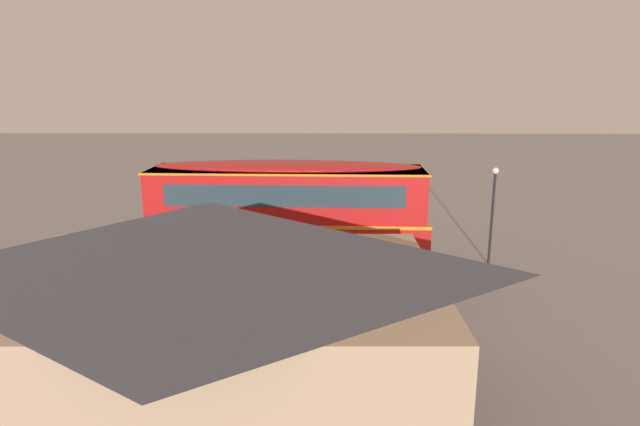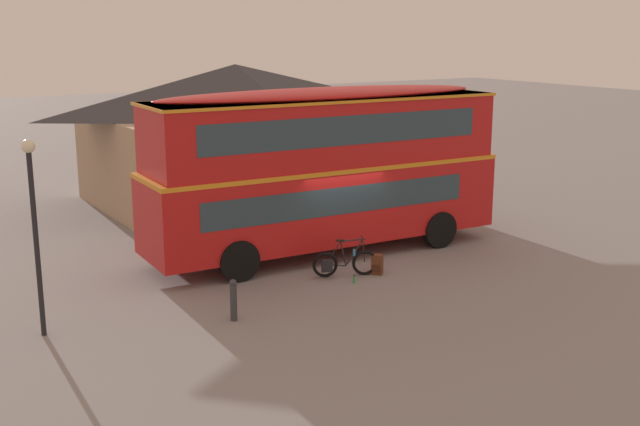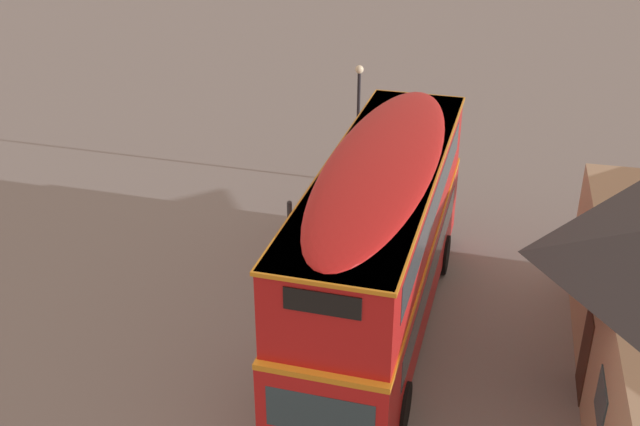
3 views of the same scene
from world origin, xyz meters
name	(u,v)px [view 1 (image 1 of 3)]	position (x,y,z in m)	size (l,w,h in m)	color
ground_plane	(293,276)	(0.00, 0.00, 0.00)	(120.00, 120.00, 0.00)	gray
double_decker_bus	(287,217)	(0.14, 0.77, 2.64)	(10.61, 2.89, 4.79)	black
touring_bicycle	(310,256)	(-0.64, -1.39, 0.37)	(1.65, 0.75, 1.05)	black
backpack_on_ground	(290,255)	(0.24, -1.72, 0.30)	(0.35, 0.36, 0.58)	#592D19
water_bottle_green_metal	(312,257)	(-0.71, -2.02, 0.10)	(0.07, 0.07, 0.22)	green
pub_building	(215,306)	(1.28, 8.97, 2.60)	(10.78, 7.36, 5.09)	tan
street_lamp	(493,205)	(-8.34, -1.46, 2.64)	(0.28, 0.28, 4.22)	black
kerb_bollard	(395,244)	(-4.49, -2.81, 0.50)	(0.16, 0.16, 0.97)	#333338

